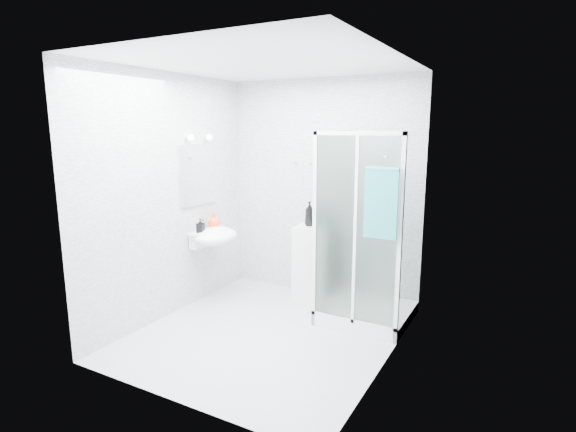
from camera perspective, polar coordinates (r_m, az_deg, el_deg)
The scene contains 12 objects.
room at distance 4.25m, azimuth -2.86°, elevation 1.25°, with size 2.40×2.60×2.60m.
shower_enclosure at distance 4.86m, azimuth 8.88°, elevation -8.00°, with size 0.90×0.95×2.00m.
wall_basin at distance 5.27m, azimuth -9.41°, elevation -2.55°, with size 0.46×0.56×0.35m.
mirror at distance 5.28m, azimuth -11.36°, elevation 5.15°, with size 0.02×0.60×0.70m, color white.
vanity_lights at distance 5.22m, azimuth -11.12°, elevation 9.72°, with size 0.10×0.40×0.08m.
wall_hooks at distance 5.42m, azimuth 1.82°, elevation 6.79°, with size 0.23×0.06×0.03m.
storage_cabinet at distance 5.31m, azimuth 3.11°, elevation -6.13°, with size 0.40×0.42×0.91m.
hand_towel at distance 4.16m, azimuth 11.73°, elevation 1.82°, with size 0.31×0.05×0.66m.
shampoo_bottle_a at distance 5.19m, azimuth 2.75°, elevation 0.29°, with size 0.11×0.11×0.29m, color black.
shampoo_bottle_b at distance 5.16m, azimuth 4.27°, elevation 0.10°, with size 0.12×0.12×0.27m, color #0C224A.
soap_dispenser_orange at distance 5.39m, azimuth -9.41°, elevation -0.53°, with size 0.14×0.14×0.18m, color #FF491E.
soap_dispenser_black at distance 5.16m, azimuth -11.06°, elevation -1.22°, with size 0.07×0.07×0.16m, color black.
Camera 1 is at (2.19, -3.57, 2.02)m, focal length 28.00 mm.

